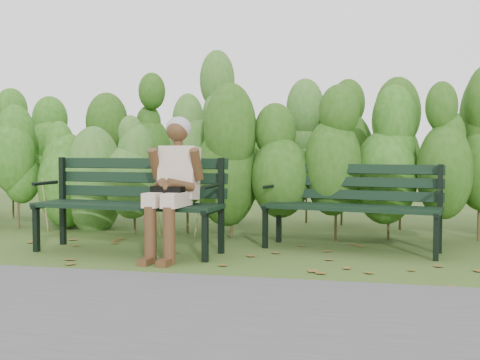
# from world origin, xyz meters

# --- Properties ---
(ground) EXTENTS (80.00, 80.00, 0.00)m
(ground) POSITION_xyz_m (0.00, 0.00, 0.00)
(ground) COLOR #385020
(footpath) EXTENTS (60.00, 2.50, 0.01)m
(footpath) POSITION_xyz_m (0.00, -2.20, 0.01)
(footpath) COLOR #474749
(footpath) RESTS_ON ground
(hedge_band) EXTENTS (11.04, 1.67, 2.42)m
(hedge_band) POSITION_xyz_m (0.00, 1.86, 1.26)
(hedge_band) COLOR #47381E
(hedge_band) RESTS_ON ground
(leaf_litter) EXTENTS (5.94, 2.27, 0.01)m
(leaf_litter) POSITION_xyz_m (0.04, -0.24, 0.00)
(leaf_litter) COLOR brown
(leaf_litter) RESTS_ON ground
(bench_left) EXTENTS (2.02, 0.81, 0.99)m
(bench_left) POSITION_xyz_m (-1.11, 0.09, 0.58)
(bench_left) COLOR black
(bench_left) RESTS_ON ground
(bench_right) EXTENTS (1.92, 0.96, 0.92)m
(bench_right) POSITION_xyz_m (1.17, 0.67, 0.54)
(bench_right) COLOR black
(bench_right) RESTS_ON ground
(seated_woman) EXTENTS (0.56, 0.82, 1.40)m
(seated_woman) POSITION_xyz_m (-0.57, -0.16, 0.80)
(seated_woman) COLOR #BDAD95
(seated_woman) RESTS_ON ground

